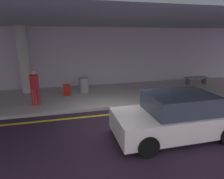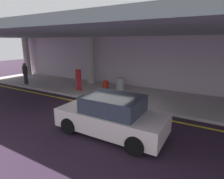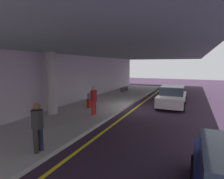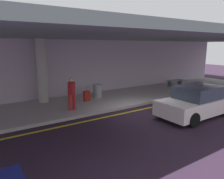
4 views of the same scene
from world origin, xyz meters
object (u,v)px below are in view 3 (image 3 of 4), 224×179
at_px(car_white, 172,97).
at_px(person_waiting_for_ride, 94,99).
at_px(traveler_with_luggage, 37,124).
at_px(trash_bin_steel, 91,99).
at_px(suitcase_upright_primary, 89,103).
at_px(support_column_left_mid, 52,83).
at_px(bench_metal, 124,88).

xyz_separation_m(car_white, person_waiting_for_ride, (-4.87, 3.89, 0.40)).
relative_size(car_white, traveler_with_luggage, 2.44).
bearing_deg(trash_bin_steel, suitcase_upright_primary, -157.14).
relative_size(support_column_left_mid, car_white, 0.89).
relative_size(person_waiting_for_ride, suitcase_upright_primary, 1.87).
height_order(suitcase_upright_primary, bench_metal, suitcase_upright_primary).
distance_m(traveler_with_luggage, trash_bin_steel, 7.62).
bearing_deg(car_white, support_column_left_mid, -47.77).
height_order(support_column_left_mid, bench_metal, support_column_left_mid).
bearing_deg(suitcase_upright_primary, bench_metal, -5.50).
xyz_separation_m(car_white, trash_bin_steel, (-2.47, 5.46, -0.14)).
height_order(bench_metal, trash_bin_steel, trash_bin_steel).
bearing_deg(suitcase_upright_primary, car_white, -64.64).
bearing_deg(support_column_left_mid, traveler_with_luggage, -144.03).
bearing_deg(support_column_left_mid, car_white, -48.29).
xyz_separation_m(suitcase_upright_primary, trash_bin_steel, (0.97, 0.41, 0.11)).
xyz_separation_m(traveler_with_luggage, bench_metal, (14.76, 2.24, -0.61)).
relative_size(car_white, trash_bin_steel, 4.82).
bearing_deg(trash_bin_steel, car_white, -65.67).
bearing_deg(person_waiting_for_ride, bench_metal, 79.62).
relative_size(support_column_left_mid, suitcase_upright_primary, 4.06).
bearing_deg(bench_metal, car_white, -132.04).
xyz_separation_m(traveler_with_luggage, person_waiting_for_ride, (4.89, 0.59, 0.00)).
relative_size(support_column_left_mid, person_waiting_for_ride, 2.17).
relative_size(person_waiting_for_ride, trash_bin_steel, 1.98).
bearing_deg(traveler_with_luggage, bench_metal, 171.71).
bearing_deg(support_column_left_mid, person_waiting_for_ride, -72.68).
height_order(traveler_with_luggage, person_waiting_for_ride, same).
relative_size(car_white, suitcase_upright_primary, 4.56).
relative_size(person_waiting_for_ride, bench_metal, 1.05).
bearing_deg(traveler_with_luggage, person_waiting_for_ride, 169.92).
xyz_separation_m(car_white, traveler_with_luggage, (-9.76, 3.30, 0.40)).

